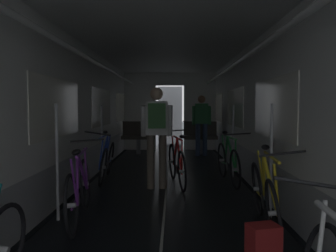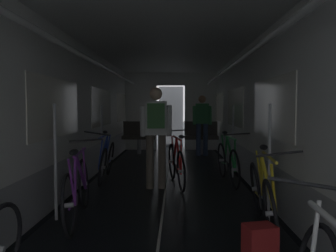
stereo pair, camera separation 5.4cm
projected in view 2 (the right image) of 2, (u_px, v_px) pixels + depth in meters
The scene contains 11 objects.
train_car_shell at pixel (165, 86), 5.54m from camera, with size 3.14×12.34×2.57m.
bench_seat_far_left at pixel (139, 134), 10.09m from camera, with size 0.98×0.51×0.95m.
bench_seat_far_right at pixel (201, 134), 10.05m from camera, with size 0.98×0.51×0.95m.
bicycle_green at pixel (228, 162), 6.19m from camera, with size 0.44×1.69×0.94m.
bicycle_yellow at pixel (263, 195), 3.85m from camera, with size 0.44×1.69×0.96m.
bicycle_purple at pixel (77, 189), 4.11m from camera, with size 0.44×1.69×0.95m.
bicycle_blue at pixel (106, 160), 6.44m from camera, with size 0.44×1.70×0.96m.
person_cyclist_aisle at pixel (156, 128), 5.72m from camera, with size 0.54×0.39×1.69m.
bicycle_red_in_aisle at pixel (176, 163), 6.01m from camera, with size 0.44×1.68×0.94m.
person_standing_near_bench at pixel (202, 121), 9.65m from camera, with size 0.53×0.23×1.69m.
backpack_on_floor at pixel (260, 244), 3.00m from camera, with size 0.26×0.20×0.34m, color maroon.
Camera 2 is at (0.17, -1.97, 1.36)m, focal length 37.00 mm.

